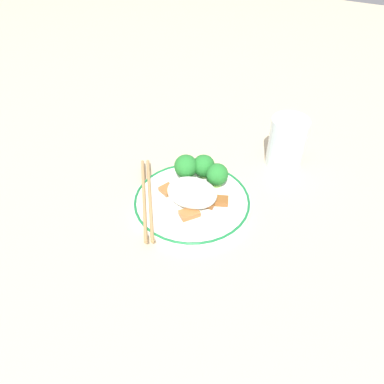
% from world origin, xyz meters
% --- Properties ---
extents(ground_plane, '(3.00, 3.00, 0.00)m').
position_xyz_m(ground_plane, '(0.00, 0.00, 0.00)').
color(ground_plane, '#C6B28E').
extents(plate, '(0.22, 0.22, 0.02)m').
position_xyz_m(plate, '(0.00, 0.00, 0.01)').
color(plate, white).
rests_on(plate, ground_plane).
extents(rice_mound, '(0.10, 0.08, 0.04)m').
position_xyz_m(rice_mound, '(-0.00, 0.00, 0.03)').
color(rice_mound, white).
rests_on(rice_mound, plate).
extents(broccoli_back_left, '(0.04, 0.04, 0.05)m').
position_xyz_m(broccoli_back_left, '(-0.02, -0.06, 0.04)').
color(broccoli_back_left, '#72AD4C').
rests_on(broccoli_back_left, plate).
extents(broccoli_back_center, '(0.04, 0.04, 0.05)m').
position_xyz_m(broccoli_back_center, '(0.01, -0.07, 0.04)').
color(broccoli_back_center, '#72AD4C').
rests_on(broccoli_back_center, plate).
extents(broccoli_back_right, '(0.05, 0.05, 0.05)m').
position_xyz_m(broccoli_back_right, '(0.04, -0.05, 0.04)').
color(broccoli_back_right, '#72AD4C').
rests_on(broccoli_back_right, plate).
extents(meat_near_front, '(0.04, 0.04, 0.01)m').
position_xyz_m(meat_near_front, '(-0.01, 0.04, 0.02)').
color(meat_near_front, '#9E6633').
rests_on(meat_near_front, plate).
extents(meat_near_left, '(0.03, 0.03, 0.01)m').
position_xyz_m(meat_near_left, '(0.05, -0.00, 0.02)').
color(meat_near_left, '#9E6633').
rests_on(meat_near_left, plate).
extents(meat_near_right, '(0.03, 0.02, 0.01)m').
position_xyz_m(meat_near_right, '(-0.03, 0.00, 0.02)').
color(meat_near_right, brown).
rests_on(meat_near_right, plate).
extents(meat_near_back, '(0.03, 0.03, 0.01)m').
position_xyz_m(meat_near_back, '(-0.05, -0.02, 0.02)').
color(meat_near_back, brown).
rests_on(meat_near_back, plate).
extents(chopsticks, '(0.14, 0.19, 0.01)m').
position_xyz_m(chopsticks, '(0.08, 0.03, 0.02)').
color(chopsticks, '#AD8451').
rests_on(chopsticks, plate).
extents(drinking_glass, '(0.08, 0.08, 0.11)m').
position_xyz_m(drinking_glass, '(-0.12, -0.20, 0.05)').
color(drinking_glass, silver).
rests_on(drinking_glass, ground_plane).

